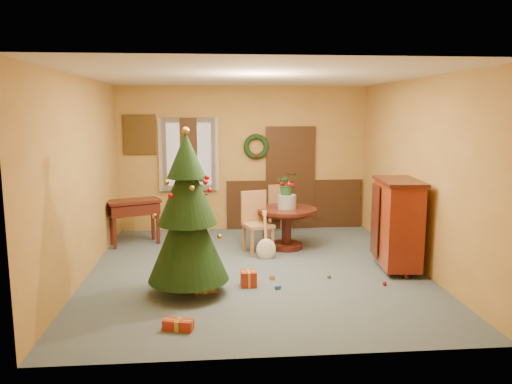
{
  "coord_description": "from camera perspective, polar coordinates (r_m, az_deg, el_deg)",
  "views": [
    {
      "loc": [
        -0.63,
        -7.32,
        2.4
      ],
      "look_at": [
        0.05,
        0.4,
        1.14
      ],
      "focal_mm": 35.0,
      "sensor_mm": 36.0,
      "label": 1
    }
  ],
  "objects": [
    {
      "name": "toy_c",
      "position": [
        7.5,
        -3.97,
        -9.27
      ],
      "size": [
        0.08,
        0.09,
        0.05
      ],
      "primitive_type": "cube",
      "rotation": [
        0.0,
        0.0,
        1.13
      ],
      "color": "gold",
      "rests_on": "floor"
    },
    {
      "name": "sideboard",
      "position": [
        7.86,
        15.87,
        -3.3
      ],
      "size": [
        0.67,
        1.13,
        1.39
      ],
      "color": "#5C110A",
      "rests_on": "floor"
    },
    {
      "name": "toy_b",
      "position": [
        7.42,
        8.34,
        -9.51
      ],
      "size": [
        0.06,
        0.06,
        0.06
      ],
      "primitive_type": "sphere",
      "color": "#278123",
      "rests_on": "floor"
    },
    {
      "name": "toy_a",
      "position": [
        6.93,
        2.51,
        -10.85
      ],
      "size": [
        0.09,
        0.09,
        0.05
      ],
      "primitive_type": "cube",
      "rotation": [
        0.0,
        0.0,
        0.73
      ],
      "color": "#2842AD",
      "rests_on": "floor"
    },
    {
      "name": "chair_far",
      "position": [
        9.97,
        2.4,
        -1.63
      ],
      "size": [
        0.49,
        0.49,
        0.98
      ],
      "color": "brown",
      "rests_on": "floor"
    },
    {
      "name": "room_envelope",
      "position": [
        10.14,
        -0.23,
        1.93
      ],
      "size": [
        5.5,
        5.5,
        5.5
      ],
      "color": "#35434E",
      "rests_on": "ground"
    },
    {
      "name": "dining_table",
      "position": [
        8.78,
        3.52,
        -3.26
      ],
      "size": [
        1.05,
        1.05,
        0.72
      ],
      "color": "black",
      "rests_on": "floor"
    },
    {
      "name": "toy_d",
      "position": [
        7.28,
        14.47,
        -10.09
      ],
      "size": [
        0.06,
        0.06,
        0.06
      ],
      "primitive_type": "sphere",
      "color": "#B30B0F",
      "rests_on": "floor"
    },
    {
      "name": "gift_c",
      "position": [
        7.85,
        -10.18,
        -8.24
      ],
      "size": [
        0.28,
        0.24,
        0.13
      ],
      "color": "brown",
      "rests_on": "floor"
    },
    {
      "name": "christmas_tree",
      "position": [
        6.56,
        -7.84,
        -2.78
      ],
      "size": [
        1.07,
        1.07,
        2.21
      ],
      "color": "#382111",
      "rests_on": "floor"
    },
    {
      "name": "toy_e",
      "position": [
        7.3,
        1.86,
        -9.78
      ],
      "size": [
        0.08,
        0.05,
        0.05
      ],
      "primitive_type": "cube",
      "rotation": [
        0.0,
        0.0,
        -0.02
      ],
      "color": "#C0782D",
      "rests_on": "floor"
    },
    {
      "name": "stand_plant",
      "position": [
        9.63,
        -6.52,
        0.97
      ],
      "size": [
        0.25,
        0.23,
        0.38
      ],
      "primitive_type": "imported",
      "rotation": [
        0.0,
        0.0,
        -0.35
      ],
      "color": "#19471E",
      "rests_on": "plant_stand"
    },
    {
      "name": "gift_b",
      "position": [
        7.02,
        -0.86,
        -9.86
      ],
      "size": [
        0.22,
        0.22,
        0.22
      ],
      "color": "maroon",
      "rests_on": "floor"
    },
    {
      "name": "writing_desk",
      "position": [
        9.28,
        -13.8,
        -2.11
      ],
      "size": [
        1.03,
        0.78,
        0.82
      ],
      "color": "black",
      "rests_on": "floor"
    },
    {
      "name": "chair_near",
      "position": [
        8.55,
        0.03,
        -3.19
      ],
      "size": [
        0.57,
        0.57,
        1.05
      ],
      "color": "brown",
      "rests_on": "floor"
    },
    {
      "name": "gift_d",
      "position": [
        5.79,
        -8.88,
        -14.77
      ],
      "size": [
        0.36,
        0.22,
        0.12
      ],
      "color": "maroon",
      "rests_on": "floor"
    },
    {
      "name": "plant_stand",
      "position": [
        9.72,
        -6.46,
        -1.98
      ],
      "size": [
        0.33,
        0.33,
        0.84
      ],
      "color": "black",
      "rests_on": "floor"
    },
    {
      "name": "gift_a",
      "position": [
        6.86,
        -6.05,
        -10.61
      ],
      "size": [
        0.35,
        0.3,
        0.16
      ],
      "color": "brown",
      "rests_on": "floor"
    },
    {
      "name": "guitar",
      "position": [
        8.19,
        1.16,
        -5.06
      ],
      "size": [
        0.47,
        0.57,
        0.75
      ],
      "primitive_type": null,
      "rotation": [
        -0.49,
        0.0,
        -0.33
      ],
      "color": "beige",
      "rests_on": "floor"
    },
    {
      "name": "urn",
      "position": [
        8.72,
        3.54,
        -1.1
      ],
      "size": [
        0.33,
        0.33,
        0.24
      ],
      "primitive_type": "cylinder",
      "color": "slate",
      "rests_on": "dining_table"
    },
    {
      "name": "centerpiece_plant",
      "position": [
        8.66,
        3.56,
        0.98
      ],
      "size": [
        0.36,
        0.31,
        0.4
      ],
      "primitive_type": "imported",
      "color": "#1E4C23",
      "rests_on": "urn"
    }
  ]
}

